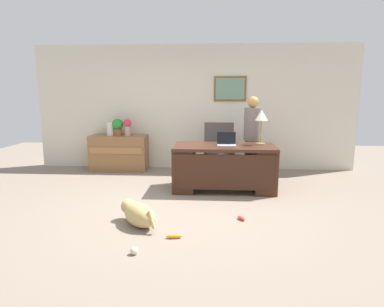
# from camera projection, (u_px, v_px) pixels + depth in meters

# --- Properties ---
(ground_plane) EXTENTS (12.00, 12.00, 0.00)m
(ground_plane) POSITION_uv_depth(u_px,v_px,m) (185.00, 206.00, 5.07)
(ground_plane) COLOR gray
(back_wall) EXTENTS (7.00, 0.16, 2.70)m
(back_wall) POSITION_uv_depth(u_px,v_px,m) (195.00, 108.00, 7.37)
(back_wall) COLOR beige
(back_wall) RESTS_ON ground_plane
(desk) EXTENTS (1.75, 0.86, 0.79)m
(desk) POSITION_uv_depth(u_px,v_px,m) (224.00, 166.00, 5.82)
(desk) COLOR #422316
(desk) RESTS_ON ground_plane
(credenza) EXTENTS (1.22, 0.50, 0.77)m
(credenza) POSITION_uv_depth(u_px,v_px,m) (119.00, 153.00, 7.31)
(credenza) COLOR olive
(credenza) RESTS_ON ground_plane
(armchair) EXTENTS (0.60, 0.59, 1.09)m
(armchair) POSITION_uv_depth(u_px,v_px,m) (219.00, 152.00, 6.79)
(armchair) COLOR #564C47
(armchair) RESTS_ON ground_plane
(person_standing) EXTENTS (0.32, 0.32, 1.61)m
(person_standing) POSITION_uv_depth(u_px,v_px,m) (252.00, 138.00, 6.42)
(person_standing) COLOR #262323
(person_standing) RESTS_ON ground_plane
(dog_lying) EXTENTS (0.61, 0.62, 0.30)m
(dog_lying) POSITION_uv_depth(u_px,v_px,m) (138.00, 214.00, 4.30)
(dog_lying) COLOR tan
(dog_lying) RESTS_ON ground_plane
(laptop) EXTENTS (0.32, 0.22, 0.23)m
(laptop) POSITION_uv_depth(u_px,v_px,m) (226.00, 142.00, 5.77)
(laptop) COLOR #B2B5BA
(laptop) RESTS_ON desk
(desk_lamp) EXTENTS (0.22, 0.22, 0.60)m
(desk_lamp) POSITION_uv_depth(u_px,v_px,m) (261.00, 117.00, 5.78)
(desk_lamp) COLOR #9E8447
(desk_lamp) RESTS_ON desk
(vase_with_flowers) EXTENTS (0.17, 0.17, 0.35)m
(vase_with_flowers) POSITION_uv_depth(u_px,v_px,m) (128.00, 126.00, 7.19)
(vase_with_flowers) COLOR tan
(vase_with_flowers) RESTS_ON credenza
(vase_empty) EXTENTS (0.15, 0.15, 0.29)m
(vase_empty) POSITION_uv_depth(u_px,v_px,m) (110.00, 129.00, 7.23)
(vase_empty) COLOR silver
(vase_empty) RESTS_ON credenza
(potted_plant) EXTENTS (0.24, 0.24, 0.36)m
(potted_plant) POSITION_uv_depth(u_px,v_px,m) (118.00, 126.00, 7.21)
(potted_plant) COLOR brown
(potted_plant) RESTS_ON credenza
(dog_toy_ball) EXTENTS (0.08, 0.08, 0.08)m
(dog_toy_ball) POSITION_uv_depth(u_px,v_px,m) (134.00, 251.00, 3.55)
(dog_toy_ball) COLOR beige
(dog_toy_ball) RESTS_ON ground_plane
(dog_toy_bone) EXTENTS (0.19, 0.08, 0.05)m
(dog_toy_bone) POSITION_uv_depth(u_px,v_px,m) (174.00, 236.00, 3.94)
(dog_toy_bone) COLOR orange
(dog_toy_bone) RESTS_ON ground_plane
(dog_toy_plush) EXTENTS (0.12, 0.14, 0.05)m
(dog_toy_plush) POSITION_uv_depth(u_px,v_px,m) (241.00, 218.00, 4.50)
(dog_toy_plush) COLOR #E53F33
(dog_toy_plush) RESTS_ON ground_plane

